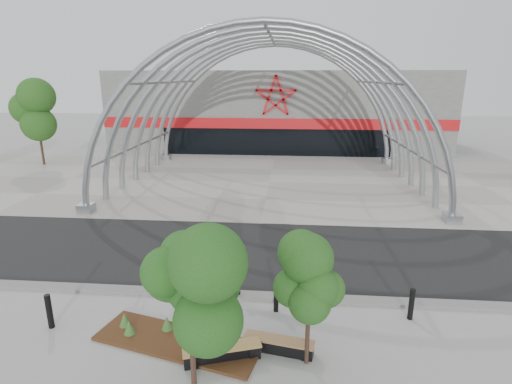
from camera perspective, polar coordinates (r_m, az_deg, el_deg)
ground at (r=14.61m, az=-1.37°, el=-14.27°), size 140.00×140.00×0.00m
road at (r=17.70m, az=-0.14°, el=-8.53°), size 140.00×7.00×0.02m
forecourt at (r=29.02m, az=1.93°, el=1.38°), size 60.00×17.00×0.04m
kerb at (r=14.37m, az=-1.49°, el=-14.57°), size 60.00×0.50×0.12m
arena_building at (r=46.13m, az=3.17°, el=11.85°), size 34.00×15.24×8.00m
vault_canopy at (r=29.02m, az=1.93°, el=1.38°), size 20.80×15.80×20.36m
planting_bed at (r=12.50m, az=-11.40°, el=-19.81°), size 5.08×2.69×0.51m
street_tree_0 at (r=9.22m, az=-9.56°, el=-12.67°), size 1.82×1.82×4.16m
street_tree_1 at (r=10.38m, az=7.68°, el=-12.45°), size 1.45×1.45×3.42m
bench_0 at (r=11.65m, az=-4.85°, el=-21.98°), size 2.15×1.08×0.44m
bench_1 at (r=11.92m, az=3.30°, el=-21.03°), size 2.01×0.79×0.41m
bollard_0 at (r=14.10m, az=-27.43°, el=-14.89°), size 0.18×0.18×1.11m
bollard_1 at (r=14.16m, az=-2.59°, el=-12.98°), size 0.16×0.16×1.02m
bollard_2 at (r=13.73m, az=4.95°, el=-14.43°), size 0.14×0.14×0.86m
bollard_3 at (r=13.42m, az=2.89°, el=-14.84°), size 0.16×0.16×0.99m
bollard_4 at (r=13.90m, az=21.31°, el=-14.72°), size 0.17×0.17×1.04m
bg_tree_0 at (r=39.04m, az=-28.89°, el=10.11°), size 3.00×3.00×6.45m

